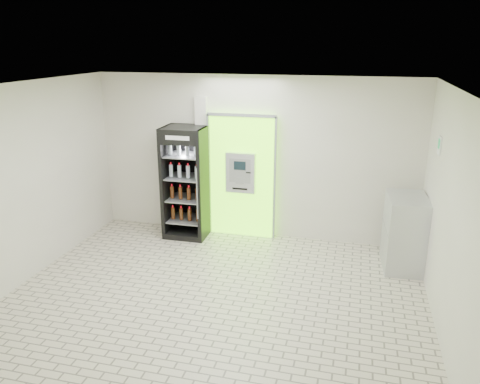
% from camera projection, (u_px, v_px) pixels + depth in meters
% --- Properties ---
extents(ground, '(6.00, 6.00, 0.00)m').
position_uv_depth(ground, '(215.00, 298.00, 6.79)').
color(ground, beige).
rests_on(ground, ground).
extents(room_shell, '(6.00, 6.00, 6.00)m').
position_uv_depth(room_shell, '(213.00, 176.00, 6.22)').
color(room_shell, silver).
rests_on(room_shell, ground).
extents(atm_assembly, '(1.30, 0.24, 2.33)m').
position_uv_depth(atm_assembly, '(242.00, 176.00, 8.70)').
color(atm_assembly, '#78FF17').
rests_on(atm_assembly, ground).
extents(pillar, '(0.22, 0.11, 2.60)m').
position_uv_depth(pillar, '(203.00, 166.00, 8.87)').
color(pillar, silver).
rests_on(pillar, ground).
extents(beverage_cooler, '(0.79, 0.75, 2.09)m').
position_uv_depth(beverage_cooler, '(187.00, 184.00, 8.74)').
color(beverage_cooler, black).
rests_on(beverage_cooler, ground).
extents(steel_cabinet, '(0.66, 0.94, 1.21)m').
position_uv_depth(steel_cabinet, '(404.00, 232.00, 7.57)').
color(steel_cabinet, '#B6B9BF').
rests_on(steel_cabinet, ground).
extents(exit_sign, '(0.02, 0.22, 0.26)m').
position_uv_depth(exit_sign, '(439.00, 146.00, 6.72)').
color(exit_sign, white).
rests_on(exit_sign, room_shell).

